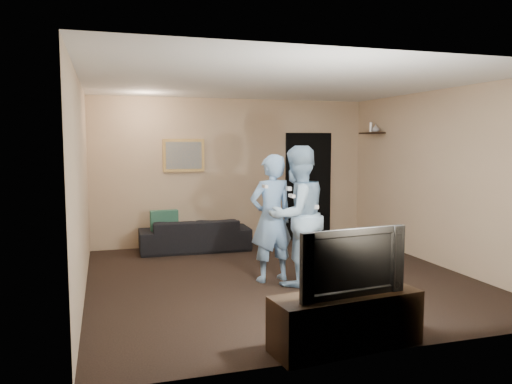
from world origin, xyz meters
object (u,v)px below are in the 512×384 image
object	(u,v)px
sofa	(195,235)
wii_player_right	(297,216)
wii_player_left	(271,218)
tv_console	(346,321)
television	(347,261)

from	to	relation	value
sofa	wii_player_right	distance (m)	2.62
sofa	wii_player_left	bearing A→B (deg)	108.55
tv_console	television	bearing A→B (deg)	0.00
wii_player_left	wii_player_right	distance (m)	0.36
sofa	tv_console	world-z (taller)	sofa
sofa	television	distance (m)	4.45
tv_console	television	size ratio (longest dim) A/B	1.32
wii_player_left	wii_player_right	size ratio (longest dim) A/B	0.94
wii_player_right	tv_console	bearing A→B (deg)	-99.17
wii_player_left	television	bearing A→B (deg)	-91.42
tv_console	television	distance (m)	0.55
tv_console	wii_player_right	bearing A→B (deg)	74.21
sofa	television	size ratio (longest dim) A/B	1.77
tv_console	wii_player_right	size ratio (longest dim) A/B	0.77
sofa	wii_player_right	size ratio (longest dim) A/B	1.03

